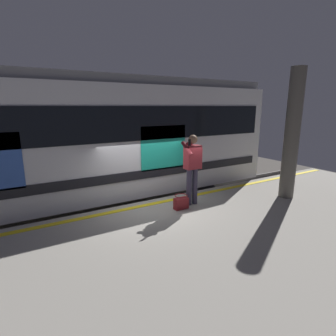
{
  "coord_description": "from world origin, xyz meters",
  "views": [
    {
      "loc": [
        3.0,
        6.06,
        3.47
      ],
      "look_at": [
        -0.4,
        0.3,
        1.91
      ],
      "focal_mm": 28.31,
      "sensor_mm": 36.0,
      "label": 1
    }
  ],
  "objects_px": {
    "handbag": "(181,203)",
    "station_column": "(292,135)",
    "train_carriage": "(74,137)",
    "passenger": "(192,164)"
  },
  "relations": [
    {
      "from": "train_carriage",
      "to": "passenger",
      "type": "distance_m",
      "value": 3.57
    },
    {
      "from": "handbag",
      "to": "station_column",
      "type": "distance_m",
      "value": 3.48
    },
    {
      "from": "handbag",
      "to": "train_carriage",
      "type": "bearing_deg",
      "value": -57.07
    },
    {
      "from": "handbag",
      "to": "station_column",
      "type": "height_order",
      "value": "station_column"
    },
    {
      "from": "train_carriage",
      "to": "station_column",
      "type": "distance_m",
      "value": 6.04
    },
    {
      "from": "train_carriage",
      "to": "handbag",
      "type": "bearing_deg",
      "value": 122.93
    },
    {
      "from": "train_carriage",
      "to": "passenger",
      "type": "relative_size",
      "value": 6.74
    },
    {
      "from": "train_carriage",
      "to": "passenger",
      "type": "xyz_separation_m",
      "value": [
        -2.26,
        2.7,
        -0.52
      ]
    },
    {
      "from": "train_carriage",
      "to": "station_column",
      "type": "height_order",
      "value": "station_column"
    },
    {
      "from": "train_carriage",
      "to": "passenger",
      "type": "height_order",
      "value": "train_carriage"
    }
  ]
}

